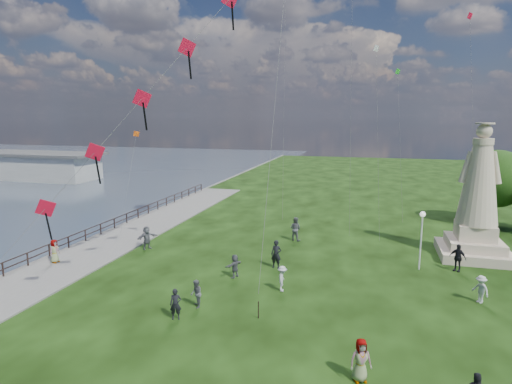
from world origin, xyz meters
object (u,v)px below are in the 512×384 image
(person_8, at_px, (481,289))
(person_5, at_px, (147,238))
(statue, at_px, (477,208))
(person_6, at_px, (276,254))
(person_4, at_px, (361,360))
(person_1, at_px, (196,294))
(person_9, at_px, (458,258))
(person_2, at_px, (282,279))
(person_0, at_px, (176,304))
(person_11, at_px, (235,266))
(person_10, at_px, (55,252))
(person_7, at_px, (295,229))
(pier_pavilion, at_px, (17,165))
(lamppost, at_px, (422,228))

(person_8, bearing_deg, person_5, -136.23)
(statue, relative_size, person_6, 5.02)
(person_4, height_order, person_8, person_4)
(person_5, bearing_deg, person_1, -103.49)
(person_9, bearing_deg, person_6, -134.26)
(person_1, distance_m, person_2, 5.15)
(statue, relative_size, person_0, 6.06)
(person_0, relative_size, person_8, 1.03)
(person_6, height_order, person_11, person_6)
(person_6, distance_m, person_10, 15.12)
(person_7, bearing_deg, person_9, 177.13)
(person_5, distance_m, person_11, 9.04)
(person_1, xyz_separation_m, person_2, (3.94, 3.32, -0.00))
(person_7, bearing_deg, statue, -166.16)
(pier_pavilion, bearing_deg, person_1, -38.27)
(person_0, bearing_deg, person_2, 26.77)
(person_2, relative_size, person_11, 1.01)
(statue, bearing_deg, person_6, -155.51)
(person_7, height_order, person_9, person_7)
(pier_pavilion, bearing_deg, lamppost, -25.86)
(person_8, bearing_deg, person_11, -126.68)
(person_0, relative_size, person_2, 1.06)
(person_4, xyz_separation_m, person_5, (-16.18, 12.56, 0.04))
(person_0, height_order, person_6, person_6)
(person_4, bearing_deg, person_8, 34.36)
(person_2, bearing_deg, statue, -58.98)
(lamppost, bearing_deg, person_2, -143.96)
(lamppost, distance_m, person_8, 5.64)
(person_2, bearing_deg, pier_pavilion, 48.65)
(lamppost, height_order, person_1, lamppost)
(person_0, bearing_deg, person_7, 56.68)
(person_5, xyz_separation_m, person_11, (8.24, -3.72, -0.15))
(person_10, bearing_deg, person_1, -103.51)
(person_11, bearing_deg, statue, 142.66)
(statue, bearing_deg, person_8, -98.95)
(person_2, xyz_separation_m, person_8, (10.67, 1.30, 0.02))
(person_4, height_order, person_7, person_7)
(person_0, height_order, person_7, person_7)
(pier_pavilion, bearing_deg, person_11, -34.45)
(lamppost, height_order, person_0, lamppost)
(person_0, distance_m, person_7, 15.42)
(person_6, distance_m, person_8, 12.06)
(pier_pavilion, relative_size, person_4, 17.60)
(lamppost, relative_size, person_8, 2.57)
(person_2, bearing_deg, person_0, 130.13)
(person_11, bearing_deg, person_2, 92.99)
(person_8, bearing_deg, person_7, -163.98)
(person_9, height_order, person_11, person_9)
(statue, relative_size, person_8, 6.25)
(lamppost, bearing_deg, pier_pavilion, 154.14)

